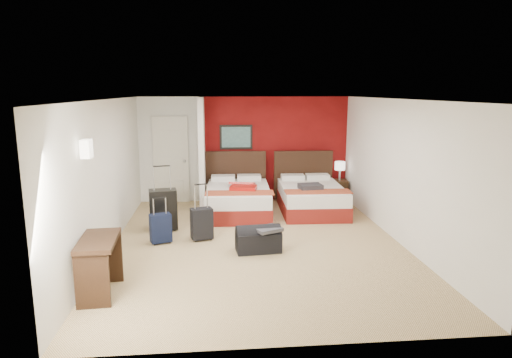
{
  "coord_description": "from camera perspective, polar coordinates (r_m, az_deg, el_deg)",
  "views": [
    {
      "loc": [
        -0.72,
        -7.49,
        2.65
      ],
      "look_at": [
        0.05,
        0.8,
        1.0
      ],
      "focal_mm": 31.57,
      "sensor_mm": 36.0,
      "label": 1
    }
  ],
  "objects": [
    {
      "name": "suitcase_black",
      "position": [
        8.79,
        -11.66,
        -3.98
      ],
      "size": [
        0.56,
        0.4,
        0.77
      ],
      "primitive_type": "cube",
      "rotation": [
        0.0,
        0.0,
        0.16
      ],
      "color": "black",
      "rests_on": "ground"
    },
    {
      "name": "bed_right",
      "position": [
        10.01,
        7.06,
        -2.53
      ],
      "size": [
        1.41,
        1.97,
        0.58
      ],
      "primitive_type": "cube",
      "rotation": [
        0.0,
        0.0,
        -0.04
      ],
      "color": "silver",
      "rests_on": "ground"
    },
    {
      "name": "suitcase_charcoal",
      "position": [
        8.15,
        -6.89,
        -5.81
      ],
      "size": [
        0.43,
        0.33,
        0.55
      ],
      "primitive_type": "cube",
      "rotation": [
        0.0,
        0.0,
        0.28
      ],
      "color": "black",
      "rests_on": "ground"
    },
    {
      "name": "jacket_draped",
      "position": [
        7.47,
        1.49,
        -6.34
      ],
      "size": [
        0.52,
        0.49,
        0.06
      ],
      "primitive_type": "cube",
      "rotation": [
        0.0,
        0.0,
        0.45
      ],
      "color": "#3E3D43",
      "rests_on": "duffel_bag"
    },
    {
      "name": "ground",
      "position": [
        7.98,
        0.15,
        -8.19
      ],
      "size": [
        6.5,
        6.5,
        0.0
      ],
      "primitive_type": "plane",
      "color": "#D6BA84",
      "rests_on": "ground"
    },
    {
      "name": "room_walls",
      "position": [
        9.05,
        -9.61,
        2.19
      ],
      "size": [
        5.02,
        6.52,
        2.5
      ],
      "color": "white",
      "rests_on": "ground"
    },
    {
      "name": "duffel_bag",
      "position": [
        7.56,
        0.3,
        -7.81
      ],
      "size": [
        0.77,
        0.46,
        0.37
      ],
      "primitive_type": "cube",
      "rotation": [
        0.0,
        0.0,
        0.09
      ],
      "color": "black",
      "rests_on": "ground"
    },
    {
      "name": "entry_door",
      "position": [
        10.87,
        -10.71,
        2.41
      ],
      "size": [
        0.82,
        0.06,
        2.05
      ],
      "primitive_type": "cube",
      "color": "silver",
      "rests_on": "ground"
    },
    {
      "name": "suitcase_navy",
      "position": [
        8.11,
        -11.99,
        -6.28
      ],
      "size": [
        0.41,
        0.33,
        0.5
      ],
      "primitive_type": "cube",
      "rotation": [
        0.0,
        0.0,
        0.34
      ],
      "color": "black",
      "rests_on": "ground"
    },
    {
      "name": "red_accent_panel",
      "position": [
        10.91,
        2.46,
        3.83
      ],
      "size": [
        3.5,
        0.04,
        2.5
      ],
      "primitive_type": "cube",
      "color": "maroon",
      "rests_on": "ground"
    },
    {
      "name": "nightstand",
      "position": [
        11.05,
        10.48,
        -1.46
      ],
      "size": [
        0.41,
        0.41,
        0.53
      ],
      "primitive_type": "cube",
      "rotation": [
        0.0,
        0.0,
        -0.11
      ],
      "color": "#321F10",
      "rests_on": "ground"
    },
    {
      "name": "bed_left",
      "position": [
        9.79,
        -2.29,
        -2.73
      ],
      "size": [
        1.45,
        2.01,
        0.59
      ],
      "primitive_type": "cube",
      "rotation": [
        0.0,
        0.0,
        -0.04
      ],
      "color": "white",
      "rests_on": "ground"
    },
    {
      "name": "red_suitcase_open",
      "position": [
        9.62,
        -1.68,
        -0.9
      ],
      "size": [
        0.69,
        0.85,
        0.09
      ],
      "primitive_type": "cube",
      "rotation": [
        0.0,
        0.0,
        -0.22
      ],
      "color": "#AB130E",
      "rests_on": "bed_left"
    },
    {
      "name": "table_lamp",
      "position": [
        10.95,
        10.57,
        1.02
      ],
      "size": [
        0.28,
        0.28,
        0.44
      ],
      "primitive_type": "cylinder",
      "rotation": [
        0.0,
        0.0,
        0.14
      ],
      "color": "white",
      "rests_on": "nightstand"
    },
    {
      "name": "desk",
      "position": [
        6.32,
        -19.17,
        -10.45
      ],
      "size": [
        0.52,
        0.95,
        0.77
      ],
      "primitive_type": "cube",
      "rotation": [
        0.0,
        0.0,
        0.07
      ],
      "color": "black",
      "rests_on": "ground"
    },
    {
      "name": "partition_wall",
      "position": [
        10.2,
        -6.86,
        3.24
      ],
      "size": [
        0.12,
        1.2,
        2.5
      ],
      "primitive_type": "cube",
      "color": "silver",
      "rests_on": "ground"
    },
    {
      "name": "jacket_bundle",
      "position": [
        9.63,
        6.9,
        -0.97
      ],
      "size": [
        0.5,
        0.42,
        0.11
      ],
      "primitive_type": "cube",
      "rotation": [
        0.0,
        0.0,
        0.1
      ],
      "color": "#333337",
      "rests_on": "bed_right"
    }
  ]
}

